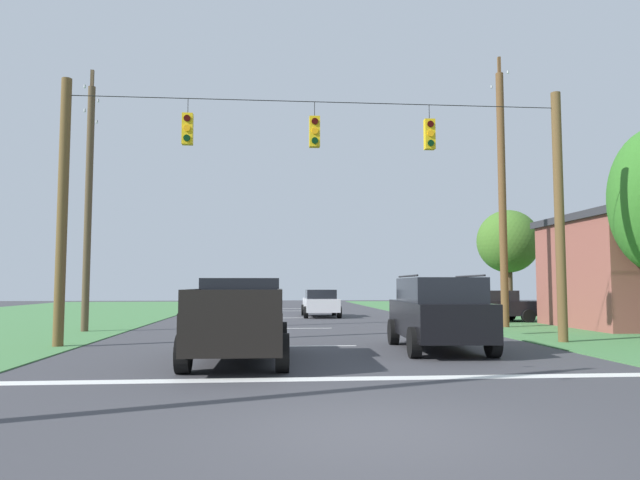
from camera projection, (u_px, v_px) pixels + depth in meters
name	position (u px, v px, depth m)	size (l,w,h in m)	color
ground_plane	(374.00, 431.00, 7.14)	(120.00, 120.00, 0.00)	#3D3D42
stop_bar_stripe	(337.00, 379.00, 11.10)	(12.81, 0.45, 0.01)	white
lane_dash_0	(314.00, 346.00, 17.07)	(0.15, 2.50, 0.01)	white
lane_dash_1	(302.00, 328.00, 23.99)	(0.15, 2.50, 0.01)	white
lane_dash_2	(294.00, 318.00, 31.59)	(0.15, 2.50, 0.01)	white
lane_dash_3	(289.00, 311.00, 40.00)	(0.15, 2.50, 0.01)	white
lane_dash_4	(288.00, 308.00, 43.96)	(0.15, 2.50, 0.01)	white
overhead_signal_span	(319.00, 201.00, 17.71)	(15.44, 0.31, 7.93)	brown
pickup_truck	(240.00, 320.00, 13.82)	(2.34, 5.43, 1.95)	black
suv_black	(438.00, 312.00, 15.95)	(2.42, 4.90, 2.05)	black
distant_car_crossing_white	(321.00, 303.00, 32.72)	(2.05, 4.31, 1.52)	silver
distant_car_oncoming	(491.00, 306.00, 28.01)	(4.45, 2.33, 1.52)	black
utility_pole_mid_right	(502.00, 195.00, 24.81)	(0.32, 1.89, 11.66)	brown
utility_pole_near_left	(88.00, 199.00, 22.49)	(0.28, 1.79, 10.22)	brown
tree_roadside_far_right	(508.00, 242.00, 33.04)	(3.48, 3.48, 6.03)	brown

